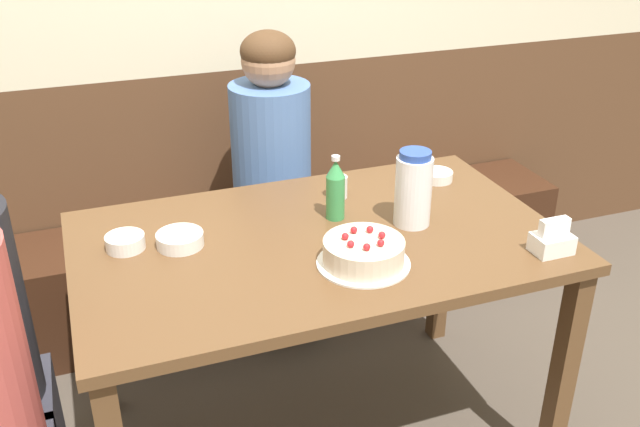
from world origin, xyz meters
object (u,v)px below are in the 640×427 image
at_px(water_pitcher, 413,189).
at_px(soju_bottle, 335,189).
at_px(bowl_side_dish, 437,176).
at_px(bench_seat, 252,265).
at_px(napkin_holder, 552,240).
at_px(bowl_soup_white, 125,242).
at_px(birthday_cake, 364,253).
at_px(bowl_rice_small, 180,240).
at_px(glass_water_tall, 338,187).
at_px(person_pale_blue_shirt, 273,199).

height_order(water_pitcher, soju_bottle, water_pitcher).
bearing_deg(bowl_side_dish, water_pitcher, -131.22).
distance_m(bench_seat, soju_bottle, 0.99).
height_order(napkin_holder, bowl_soup_white, napkin_holder).
bearing_deg(birthday_cake, napkin_holder, -12.92).
bearing_deg(bowl_side_dish, birthday_cake, -136.70).
height_order(napkin_holder, bowl_rice_small, napkin_holder).
xyz_separation_m(birthday_cake, glass_water_tall, (0.09, 0.43, 0.00)).
bearing_deg(napkin_holder, birthday_cake, 167.08).
relative_size(soju_bottle, bowl_rice_small, 1.52).
xyz_separation_m(bowl_rice_small, person_pale_blue_shirt, (0.45, 0.60, -0.21)).
bearing_deg(birthday_cake, bench_seat, 93.64).
xyz_separation_m(bench_seat, napkin_holder, (0.59, -1.14, 0.60)).
xyz_separation_m(water_pitcher, person_pale_blue_shirt, (-0.24, 0.71, -0.31)).
xyz_separation_m(soju_bottle, glass_water_tall, (0.06, 0.14, -0.06)).
bearing_deg(person_pale_blue_shirt, birthday_cake, 0.09).
relative_size(birthday_cake, bowl_side_dish, 2.37).
bearing_deg(bowl_side_dish, bench_seat, 132.34).
height_order(soju_bottle, bowl_soup_white, soju_bottle).
relative_size(bench_seat, water_pitcher, 11.79).
height_order(bowl_side_dish, person_pale_blue_shirt, person_pale_blue_shirt).
bearing_deg(glass_water_tall, bowl_soup_white, -170.75).
relative_size(birthday_cake, soju_bottle, 1.26).
height_order(birthday_cake, bowl_side_dish, birthday_cake).
bearing_deg(person_pale_blue_shirt, soju_bottle, 3.04).
xyz_separation_m(bench_seat, person_pale_blue_shirt, (0.06, -0.14, 0.36)).
relative_size(napkin_holder, person_pale_blue_shirt, 0.09).
xyz_separation_m(bowl_soup_white, bowl_rice_small, (0.15, -0.04, -0.00)).
bearing_deg(birthday_cake, bowl_side_dish, 43.30).
distance_m(birthday_cake, glass_water_tall, 0.44).
height_order(soju_bottle, bowl_side_dish, soju_bottle).
relative_size(glass_water_tall, person_pale_blue_shirt, 0.06).
bearing_deg(bowl_soup_white, soju_bottle, -2.20).
distance_m(water_pitcher, bowl_soup_white, 0.86).
distance_m(birthday_cake, napkin_holder, 0.54).
distance_m(water_pitcher, glass_water_tall, 0.30).
distance_m(birthday_cake, bowl_rice_small, 0.53).
xyz_separation_m(bench_seat, water_pitcher, (0.30, -0.84, 0.67)).
xyz_separation_m(soju_bottle, napkin_holder, (0.50, -0.41, -0.06)).
distance_m(birthday_cake, bowl_soup_white, 0.68).
relative_size(bowl_soup_white, bowl_rice_small, 0.82).
xyz_separation_m(bowl_side_dish, glass_water_tall, (-0.37, -0.01, 0.02)).
relative_size(soju_bottle, bowl_side_dish, 1.88).
bearing_deg(water_pitcher, person_pale_blue_shirt, 108.60).
xyz_separation_m(napkin_holder, bowl_side_dish, (-0.06, 0.56, -0.02)).
relative_size(birthday_cake, water_pitcher, 1.10).
distance_m(water_pitcher, bowl_rice_small, 0.71).
relative_size(bowl_rice_small, bowl_side_dish, 1.24).
xyz_separation_m(water_pitcher, soju_bottle, (-0.21, 0.12, -0.02)).
relative_size(bench_seat, birthday_cake, 10.73).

